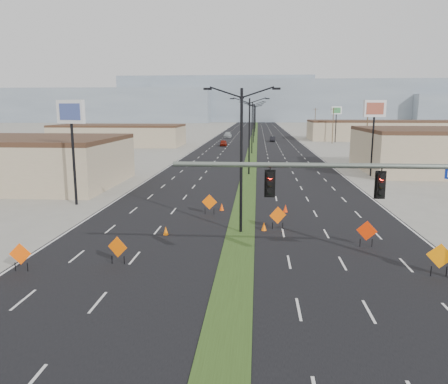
# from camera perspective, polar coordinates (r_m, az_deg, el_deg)

# --- Properties ---
(ground) EXTENTS (600.00, 600.00, 0.00)m
(ground) POSITION_cam_1_polar(r_m,az_deg,el_deg) (19.93, 0.81, -14.83)
(ground) COLOR gray
(ground) RESTS_ON ground
(road_surface) EXTENTS (25.00, 400.00, 0.02)m
(road_surface) POSITION_cam_1_polar(r_m,az_deg,el_deg) (118.26, 3.87, 6.57)
(road_surface) COLOR black
(road_surface) RESTS_ON ground
(median_strip) EXTENTS (2.00, 400.00, 0.04)m
(median_strip) POSITION_cam_1_polar(r_m,az_deg,el_deg) (118.26, 3.87, 6.57)
(median_strip) COLOR #2A3F16
(median_strip) RESTS_ON ground
(building_sw_far) EXTENTS (30.00, 14.00, 4.50)m
(building_sw_far) POSITION_cam_1_polar(r_m,az_deg,el_deg) (108.32, -13.52, 7.11)
(building_sw_far) COLOR tan
(building_sw_far) RESTS_ON ground
(building_se_far) EXTENTS (44.00, 16.00, 5.00)m
(building_se_far) POSITION_cam_1_polar(r_m,az_deg,el_deg) (133.30, 20.63, 7.46)
(building_se_far) COLOR tan
(building_se_far) RESTS_ON ground
(mesa_west) EXTENTS (180.00, 50.00, 22.00)m
(mesa_west) POSITION_cam_1_polar(r_m,az_deg,el_deg) (321.62, -18.06, 10.68)
(mesa_west) COLOR gray
(mesa_west) RESTS_ON ground
(mesa_center) EXTENTS (220.00, 50.00, 28.00)m
(mesa_center) POSITION_cam_1_polar(r_m,az_deg,el_deg) (320.36, 11.60, 11.52)
(mesa_center) COLOR gray
(mesa_center) RESTS_ON ground
(mesa_backdrop) EXTENTS (140.00, 50.00, 32.00)m
(mesa_backdrop) POSITION_cam_1_polar(r_m,az_deg,el_deg) (339.45, -0.89, 12.02)
(mesa_backdrop) COLOR gray
(mesa_backdrop) RESTS_ON ground
(signal_mast) EXTENTS (16.30, 0.60, 8.00)m
(signal_mast) POSITION_cam_1_polar(r_m,az_deg,el_deg) (21.63, 24.46, -0.38)
(signal_mast) COLOR slate
(signal_mast) RESTS_ON ground
(streetlight_0) EXTENTS (5.15, 0.24, 10.02)m
(streetlight_0) POSITION_cam_1_polar(r_m,az_deg,el_deg) (30.13, 2.27, 4.68)
(streetlight_0) COLOR black
(streetlight_0) RESTS_ON ground
(streetlight_1) EXTENTS (5.15, 0.24, 10.02)m
(streetlight_1) POSITION_cam_1_polar(r_m,az_deg,el_deg) (58.04, 3.32, 7.60)
(streetlight_1) COLOR black
(streetlight_1) RESTS_ON ground
(streetlight_2) EXTENTS (5.15, 0.24, 10.02)m
(streetlight_2) POSITION_cam_1_polar(r_m,az_deg,el_deg) (86.01, 3.69, 8.62)
(streetlight_2) COLOR black
(streetlight_2) RESTS_ON ground
(streetlight_3) EXTENTS (5.15, 0.24, 10.02)m
(streetlight_3) POSITION_cam_1_polar(r_m,az_deg,el_deg) (113.99, 3.88, 9.15)
(streetlight_3) COLOR black
(streetlight_3) RESTS_ON ground
(streetlight_4) EXTENTS (5.15, 0.24, 10.02)m
(streetlight_4) POSITION_cam_1_polar(r_m,az_deg,el_deg) (141.98, 4.00, 9.46)
(streetlight_4) COLOR black
(streetlight_4) RESTS_ON ground
(streetlight_5) EXTENTS (5.15, 0.24, 10.02)m
(streetlight_5) POSITION_cam_1_polar(r_m,az_deg,el_deg) (169.97, 4.07, 9.67)
(streetlight_5) COLOR black
(streetlight_5) RESTS_ON ground
(streetlight_6) EXTENTS (5.15, 0.24, 10.02)m
(streetlight_6) POSITION_cam_1_polar(r_m,az_deg,el_deg) (197.97, 4.13, 9.82)
(streetlight_6) COLOR black
(streetlight_6) RESTS_ON ground
(utility_pole_1) EXTENTS (1.60, 0.20, 9.00)m
(utility_pole_1) POSITION_cam_1_polar(r_m,az_deg,el_deg) (80.30, 18.15, 7.43)
(utility_pole_1) COLOR #4C3823
(utility_pole_1) RESTS_ON ground
(utility_pole_2) EXTENTS (1.60, 0.20, 9.00)m
(utility_pole_2) POSITION_cam_1_polar(r_m,az_deg,el_deg) (114.58, 14.03, 8.49)
(utility_pole_2) COLOR #4C3823
(utility_pole_2) RESTS_ON ground
(utility_pole_3) EXTENTS (1.60, 0.20, 9.00)m
(utility_pole_3) POSITION_cam_1_polar(r_m,az_deg,el_deg) (149.19, 11.81, 9.04)
(utility_pole_3) COLOR #4C3823
(utility_pole_3) RESTS_ON ground
(car_left) EXTENTS (1.98, 4.27, 1.41)m
(car_left) POSITION_cam_1_polar(r_m,az_deg,el_deg) (104.08, -0.07, 6.42)
(car_left) COLOR maroon
(car_left) RESTS_ON ground
(car_mid) EXTENTS (1.50, 4.10, 1.34)m
(car_mid) POSITION_cam_1_polar(r_m,az_deg,el_deg) (119.33, 6.35, 6.89)
(car_mid) COLOR black
(car_mid) RESTS_ON ground
(car_far) EXTENTS (2.39, 5.68, 1.64)m
(car_far) POSITION_cam_1_polar(r_m,az_deg,el_deg) (135.06, 0.50, 7.47)
(car_far) COLOR #9EA4A7
(car_far) RESTS_ON ground
(construction_sign_0) EXTENTS (1.19, 0.15, 1.58)m
(construction_sign_0) POSITION_cam_1_polar(r_m,az_deg,el_deg) (26.02, -25.07, -7.46)
(construction_sign_0) COLOR #FF5305
(construction_sign_0) RESTS_ON ground
(construction_sign_1) EXTENTS (1.18, 0.34, 1.61)m
(construction_sign_1) POSITION_cam_1_polar(r_m,az_deg,el_deg) (25.38, -13.73, -7.12)
(construction_sign_1) COLOR #DE5704
(construction_sign_1) RESTS_ON ground
(construction_sign_2) EXTENTS (1.27, 0.17, 1.70)m
(construction_sign_2) POSITION_cam_1_polar(r_m,az_deg,el_deg) (36.12, -1.92, -1.40)
(construction_sign_2) COLOR #FF6105
(construction_sign_2) RESTS_ON ground
(construction_sign_3) EXTENTS (1.22, 0.47, 1.71)m
(construction_sign_3) POSITION_cam_1_polar(r_m,az_deg,el_deg) (31.83, 7.04, -3.13)
(construction_sign_3) COLOR #DE5204
(construction_sign_3) RESTS_ON ground
(construction_sign_4) EXTENTS (1.22, 0.46, 1.70)m
(construction_sign_4) POSITION_cam_1_polar(r_m,az_deg,el_deg) (29.08, 18.14, -4.95)
(construction_sign_4) COLOR #EF3105
(construction_sign_4) RESTS_ON ground
(construction_sign_5) EXTENTS (1.28, 0.49, 1.79)m
(construction_sign_5) POSITION_cam_1_polar(r_m,az_deg,el_deg) (25.49, 26.39, -7.62)
(construction_sign_5) COLOR orange
(construction_sign_5) RESTS_ON ground
(cone_0) EXTENTS (0.45, 0.45, 0.62)m
(cone_0) POSITION_cam_1_polar(r_m,az_deg,el_deg) (30.66, -7.62, -5.04)
(cone_0) COLOR orange
(cone_0) RESTS_ON ground
(cone_1) EXTENTS (0.48, 0.48, 0.63)m
(cone_1) POSITION_cam_1_polar(r_m,az_deg,el_deg) (31.58, 5.24, -4.50)
(cone_1) COLOR #FF6705
(cone_1) RESTS_ON ground
(cone_2) EXTENTS (0.42, 0.42, 0.67)m
(cone_2) POSITION_cam_1_polar(r_m,az_deg,el_deg) (37.35, 8.02, -2.14)
(cone_2) COLOR #FF3605
(cone_2) RESTS_ON ground
(cone_3) EXTENTS (0.48, 0.48, 0.65)m
(cone_3) POSITION_cam_1_polar(r_m,az_deg,el_deg) (37.60, -0.30, -1.96)
(cone_3) COLOR #FD4B05
(cone_3) RESTS_ON ground
(pole_sign_west) EXTENTS (2.97, 1.50, 9.41)m
(pole_sign_west) POSITION_cam_1_polar(r_m,az_deg,el_deg) (41.38, -19.35, 8.88)
(pole_sign_west) COLOR black
(pole_sign_west) RESTS_ON ground
(pole_sign_east_near) EXTENTS (3.10, 1.45, 9.75)m
(pole_sign_east_near) POSITION_cam_1_polar(r_m,az_deg,el_deg) (59.74, 19.05, 9.58)
(pole_sign_east_near) COLOR black
(pole_sign_east_near) RESTS_ON ground
(pole_sign_east_far) EXTENTS (2.91, 1.59, 9.32)m
(pole_sign_east_far) POSITION_cam_1_polar(r_m,az_deg,el_deg) (119.17, 14.47, 9.95)
(pole_sign_east_far) COLOR black
(pole_sign_east_far) RESTS_ON ground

